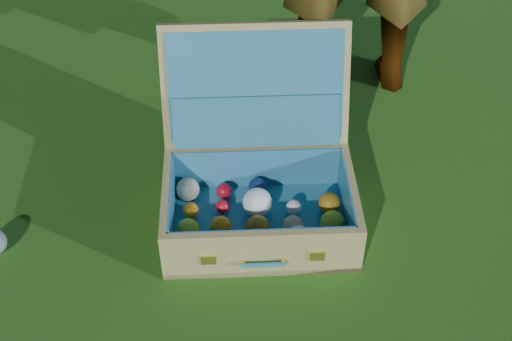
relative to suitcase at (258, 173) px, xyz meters
The scene contains 2 objects.
ground 0.19m from the suitcase, 111.73° to the right, with size 60.00×60.00×0.00m, color #215114.
suitcase is the anchor object (origin of this frame).
Camera 1 is at (-0.16, -1.30, 1.45)m, focal length 50.00 mm.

